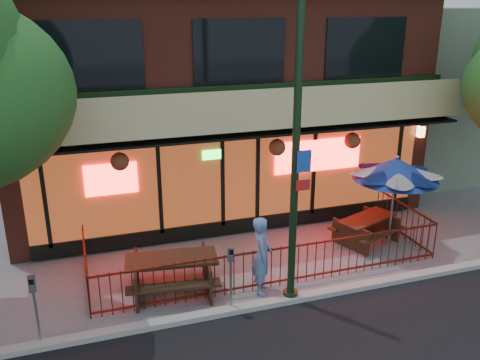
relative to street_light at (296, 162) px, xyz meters
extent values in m
plane|color=gray|center=(0.00, 0.40, -3.15)|extent=(80.00, 80.00, 0.00)
cube|color=#999993|center=(0.00, -0.10, -3.09)|extent=(80.00, 0.25, 0.12)
cube|color=maroon|center=(0.00, 7.60, 0.10)|extent=(12.00, 8.00, 6.50)
cube|color=#59230F|center=(0.00, 3.58, -1.50)|extent=(11.00, 0.06, 2.60)
cube|color=#FF0C0C|center=(2.30, 3.50, -1.05)|extent=(2.60, 0.04, 0.90)
cube|color=#FF0C0C|center=(-3.40, 3.50, -1.15)|extent=(1.30, 0.04, 0.80)
cube|color=tan|center=(0.00, 3.10, 0.40)|extent=(12.20, 1.33, 1.26)
cube|color=black|center=(-3.60, 3.58, 1.85)|extent=(2.40, 0.06, 1.60)
cube|color=black|center=(0.00, 3.58, 1.85)|extent=(2.40, 0.06, 1.60)
cube|color=black|center=(3.60, 3.58, 1.85)|extent=(2.40, 0.06, 1.60)
cube|color=black|center=(0.00, 3.55, -2.90)|extent=(11.00, 0.12, 0.40)
cube|color=#FFC672|center=(5.60, 3.42, -0.60)|extent=(0.18, 0.18, 0.32)
cube|color=slate|center=(9.00, 8.10, -0.15)|extent=(6.00, 7.00, 6.00)
cube|color=#49170F|center=(0.00, 0.60, -2.20)|extent=(8.40, 0.04, 0.04)
cube|color=#49170F|center=(0.00, 0.60, -3.03)|extent=(8.40, 0.04, 0.04)
cube|color=#49170F|center=(-4.20, 1.90, -2.20)|extent=(0.04, 2.60, 0.04)
cube|color=#49170F|center=(4.20, 1.90, -2.20)|extent=(0.04, 2.60, 0.04)
cylinder|color=#49170F|center=(0.00, 0.60, -2.65)|extent=(0.02, 0.02, 1.00)
cylinder|color=black|center=(0.00, 0.00, 0.35)|extent=(0.16, 0.16, 7.00)
cylinder|color=black|center=(0.00, 0.00, -3.05)|extent=(0.32, 0.32, 0.20)
cube|color=#194CB2|center=(0.12, -0.15, 0.05)|extent=(0.30, 0.02, 0.45)
cube|color=red|center=(0.12, -0.15, -0.45)|extent=(0.30, 0.02, 0.22)
cube|color=black|center=(-3.17, 1.21, -2.74)|extent=(0.26, 1.45, 0.83)
cube|color=black|center=(-1.62, 1.00, -2.74)|extent=(0.26, 1.45, 0.83)
cube|color=black|center=(-2.40, 1.10, -2.32)|extent=(2.10, 1.10, 0.07)
cube|color=black|center=(-2.48, 0.49, -2.66)|extent=(2.03, 0.58, 0.06)
cube|color=black|center=(-2.31, 1.71, -2.66)|extent=(2.03, 0.58, 0.06)
cube|color=#382613|center=(2.47, 1.76, -2.80)|extent=(0.48, 1.15, 0.69)
cube|color=#382613|center=(3.69, 2.22, -2.80)|extent=(0.48, 1.15, 0.69)
cube|color=#382613|center=(3.08, 1.99, -2.46)|extent=(1.82, 1.25, 0.06)
cube|color=#382613|center=(3.26, 1.51, -2.74)|extent=(1.66, 0.84, 0.05)
cube|color=#382613|center=(2.89, 2.47, -2.74)|extent=(1.66, 0.84, 0.05)
cylinder|color=gray|center=(3.60, 1.67, -2.01)|extent=(0.05, 0.05, 2.29)
cone|color=navy|center=(3.60, 1.67, -1.02)|extent=(2.18, 2.18, 0.57)
sphere|color=gray|center=(3.60, 1.67, -0.71)|extent=(0.10, 0.10, 0.10)
imported|color=#567AAD|center=(-0.50, 0.50, -2.24)|extent=(0.60, 0.76, 1.81)
cylinder|color=gray|center=(-1.37, 0.00, -2.55)|extent=(0.05, 0.05, 1.20)
cube|color=gray|center=(-1.37, 0.00, -1.82)|extent=(0.16, 0.15, 0.30)
cube|color=black|center=(-1.37, -0.05, -1.76)|extent=(0.08, 0.04, 0.11)
cylinder|color=gray|center=(-5.14, 0.00, -2.55)|extent=(0.05, 0.05, 1.20)
cube|color=gray|center=(-5.14, 0.00, -1.82)|extent=(0.14, 0.12, 0.31)
cube|color=black|center=(-5.14, -0.05, -1.75)|extent=(0.09, 0.01, 0.11)
camera|label=1|loc=(-4.06, -8.84, 3.00)|focal=38.00mm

